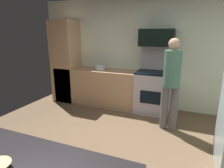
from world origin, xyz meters
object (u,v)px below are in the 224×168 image
person_cook (171,80)px  stock_pot (100,67)px  oven_range (153,90)px  microwave (157,38)px

person_cook → stock_pot: bearing=157.9°
oven_range → microwave: size_ratio=2.03×
microwave → stock_pot: 1.52m
microwave → person_cook: size_ratio=0.43×
oven_range → stock_pot: size_ratio=5.42×
oven_range → stock_pot: (-1.34, 0.01, 0.46)m
microwave → stock_pot: (-1.34, -0.08, -0.71)m
microwave → stock_pot: microwave is taller
stock_pot → microwave: bearing=3.4°
oven_range → stock_pot: 1.41m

